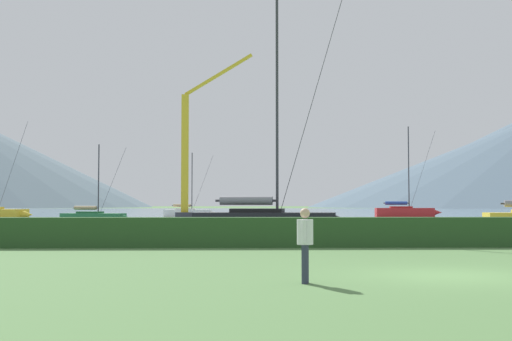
{
  "coord_description": "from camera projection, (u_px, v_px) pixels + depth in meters",
  "views": [
    {
      "loc": [
        -5.23,
        -16.2,
        1.74
      ],
      "look_at": [
        -3.44,
        42.66,
        4.69
      ],
      "focal_mm": 47.03,
      "sensor_mm": 36.0,
      "label": 1
    }
  ],
  "objects": [
    {
      "name": "sailboat_slip_10",
      "position": [
        405.0,
        211.0,
        90.87
      ],
      "size": [
        9.03,
        3.33,
        12.32
      ],
      "rotation": [
        0.0,
        0.0,
        -0.09
      ],
      "color": "red",
      "rests_on": "harbor_water"
    },
    {
      "name": "sailboat_slip_6",
      "position": [
        268.0,
        221.0,
        38.21
      ],
      "size": [
        9.4,
        4.01,
        14.14
      ],
      "rotation": [
        0.0,
        0.0,
        -0.17
      ],
      "color": "black",
      "rests_on": "harbor_water"
    },
    {
      "name": "harbor_water",
      "position": [
        258.0,
        212.0,
        153.01
      ],
      "size": [
        320.0,
        246.0,
        0.0
      ],
      "primitive_type": "cube",
      "color": "slate",
      "rests_on": "ground_plane"
    },
    {
      "name": "sailboat_slip_5",
      "position": [
        94.0,
        217.0,
        61.24
      ],
      "size": [
        6.74,
        3.41,
        7.22
      ],
      "rotation": [
        0.0,
        0.0,
        -0.27
      ],
      "color": "#236B38",
      "rests_on": "harbor_water"
    },
    {
      "name": "person_standing_walker",
      "position": [
        305.0,
        239.0,
        14.73
      ],
      "size": [
        0.36,
        0.56,
        1.65
      ],
      "rotation": [
        0.0,
        0.0,
        -0.22
      ],
      "color": "#2D3347",
      "rests_on": "ground_plane"
    },
    {
      "name": "sailboat_slip_11",
      "position": [
        189.0,
        212.0,
        91.41
      ],
      "size": [
        7.49,
        3.63,
        8.78
      ],
      "rotation": [
        0.0,
        0.0,
        -0.24
      ],
      "color": "white",
      "rests_on": "harbor_water"
    },
    {
      "name": "hedge_line",
      "position": [
        364.0,
        232.0,
        27.26
      ],
      "size": [
        80.0,
        1.2,
        1.2
      ],
      "primitive_type": "cube",
      "color": "#284C23",
      "rests_on": "ground_plane"
    },
    {
      "name": "dock_crane",
      "position": [
        188.0,
        161.0,
        76.87
      ],
      "size": [
        8.76,
        2.0,
        19.2
      ],
      "color": "#333338",
      "rests_on": "ground_plane"
    },
    {
      "name": "ground_plane",
      "position": [
        451.0,
        276.0,
        16.25
      ],
      "size": [
        1000.0,
        1000.0,
        0.0
      ],
      "primitive_type": "plane",
      "color": "#517A42"
    }
  ]
}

